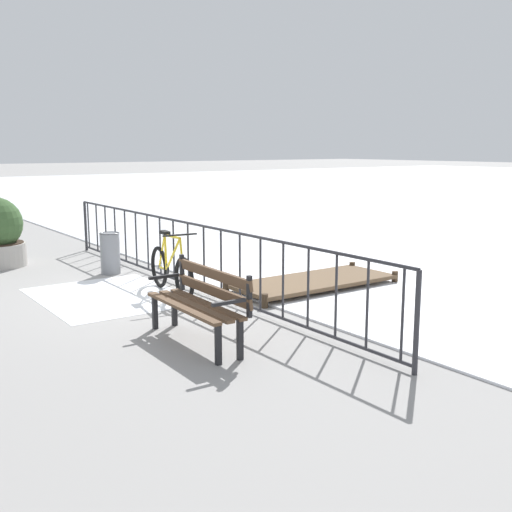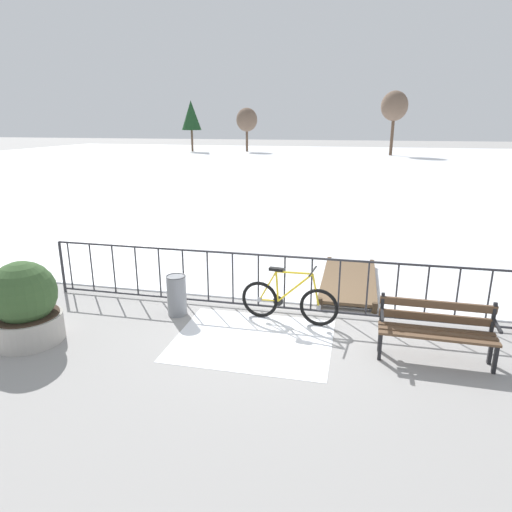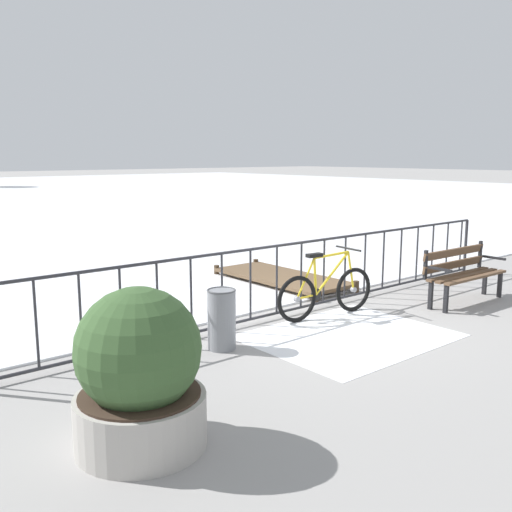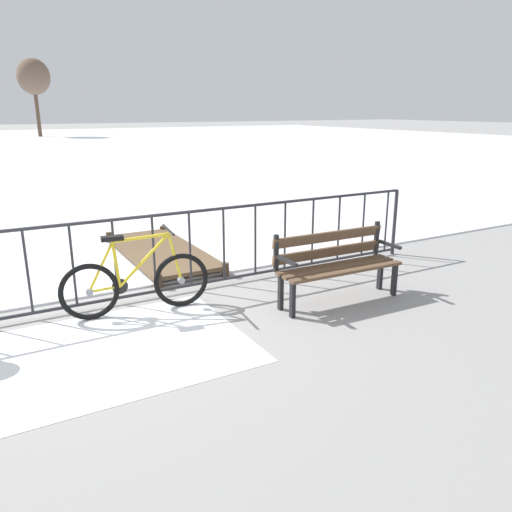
# 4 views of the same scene
# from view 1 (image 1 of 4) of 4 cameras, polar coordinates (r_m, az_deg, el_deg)

# --- Properties ---
(ground_plane) EXTENTS (160.00, 160.00, 0.00)m
(ground_plane) POSITION_cam_1_polar(r_m,az_deg,el_deg) (9.65, -6.31, -3.10)
(ground_plane) COLOR gray
(snow_patch) EXTENTS (2.47, 1.99, 0.01)m
(snow_patch) POSITION_cam_1_polar(r_m,az_deg,el_deg) (9.41, -13.61, -3.64)
(snow_patch) COLOR white
(snow_patch) RESTS_ON ground
(railing_fence) EXTENTS (9.06, 0.06, 1.07)m
(railing_fence) POSITION_cam_1_polar(r_m,az_deg,el_deg) (9.53, -6.37, 0.18)
(railing_fence) COLOR #2D2D33
(railing_fence) RESTS_ON ground
(bicycle_near_railing) EXTENTS (1.71, 0.52, 0.97)m
(bicycle_near_railing) POSITION_cam_1_polar(r_m,az_deg,el_deg) (9.28, -7.98, -1.34)
(bicycle_near_railing) COLOR black
(bicycle_near_railing) RESTS_ON ground
(park_bench) EXTENTS (1.61, 0.52, 0.89)m
(park_bench) POSITION_cam_1_polar(r_m,az_deg,el_deg) (6.94, -5.14, -3.96)
(park_bench) COLOR brown
(park_bench) RESTS_ON ground
(trash_bin) EXTENTS (0.35, 0.35, 0.73)m
(trash_bin) POSITION_cam_1_polar(r_m,az_deg,el_deg) (10.98, -13.51, 0.29)
(trash_bin) COLOR gray
(trash_bin) RESTS_ON ground
(wooden_dock) EXTENTS (1.10, 2.76, 0.20)m
(wooden_dock) POSITION_cam_1_polar(r_m,az_deg,el_deg) (9.65, 5.42, -2.35)
(wooden_dock) COLOR brown
(wooden_dock) RESTS_ON ground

